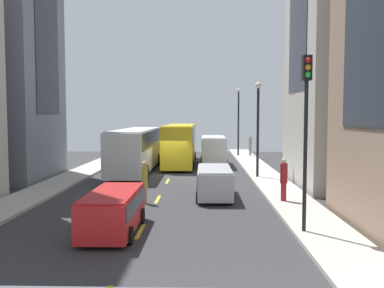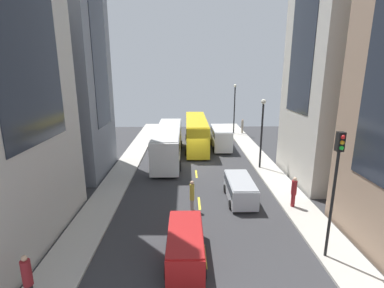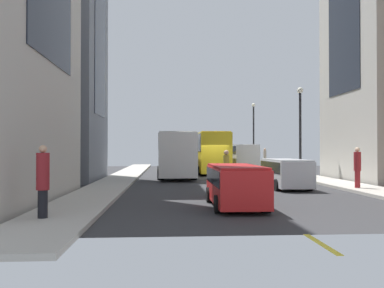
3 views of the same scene
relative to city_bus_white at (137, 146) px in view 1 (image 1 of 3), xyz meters
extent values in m
plane|color=#333335|center=(2.84, -1.90, -2.01)|extent=(40.07, 40.07, 0.00)
cube|color=#B2ADA3|center=(-4.03, -1.90, -1.93)|extent=(2.34, 44.00, 0.15)
cube|color=#B2ADA3|center=(9.70, -1.90, -1.93)|extent=(2.34, 44.00, 0.15)
cube|color=yellow|center=(2.84, -16.90, -2.00)|extent=(0.16, 2.00, 0.01)
cube|color=yellow|center=(2.84, -10.90, -2.00)|extent=(0.16, 2.00, 0.01)
cube|color=yellow|center=(2.84, -4.90, -2.00)|extent=(0.16, 2.00, 0.01)
cube|color=yellow|center=(2.84, 1.10, -2.00)|extent=(0.16, 2.00, 0.01)
cube|color=yellow|center=(2.84, 7.10, -2.00)|extent=(0.16, 2.00, 0.01)
cube|color=yellow|center=(2.84, 13.10, -2.00)|extent=(0.16, 2.00, 0.01)
cube|color=yellow|center=(2.84, 19.10, -2.00)|extent=(0.16, 2.00, 0.01)
cube|color=silver|center=(0.00, 0.00, -0.23)|extent=(2.55, 12.88, 3.00)
cube|color=black|center=(0.00, 0.00, 0.62)|extent=(2.60, 11.85, 1.20)
cube|color=beige|center=(0.00, 0.00, 1.31)|extent=(2.45, 12.36, 0.08)
cylinder|color=black|center=(-1.17, 3.99, -1.51)|extent=(0.46, 1.00, 1.00)
cylinder|color=black|center=(1.17, 3.99, -1.51)|extent=(0.46, 1.00, 1.00)
cylinder|color=black|center=(-1.17, -3.99, -1.51)|extent=(0.46, 1.00, 1.00)
cylinder|color=black|center=(1.17, -3.99, -1.51)|extent=(0.46, 1.00, 1.00)
cube|color=yellow|center=(3.17, 4.81, -0.15)|extent=(2.45, 12.23, 3.30)
cube|color=black|center=(3.17, 4.81, 0.71)|extent=(2.50, 11.25, 1.48)
cube|color=gold|center=(3.17, 4.81, 1.54)|extent=(2.35, 11.74, 0.08)
cylinder|color=black|center=(2.04, 8.60, -1.63)|extent=(0.44, 0.76, 0.76)
cylinder|color=black|center=(4.29, 8.60, -1.63)|extent=(0.44, 0.76, 0.76)
cylinder|color=black|center=(2.04, 1.02, -1.63)|extent=(0.44, 0.76, 0.76)
cylinder|color=black|center=(4.29, 1.02, -1.63)|extent=(0.44, 0.76, 0.76)
cube|color=white|center=(6.14, 3.97, -0.66)|extent=(2.05, 5.68, 2.30)
cube|color=black|center=(6.14, 3.97, 0.09)|extent=(2.09, 5.22, 0.69)
cube|color=silver|center=(6.14, 3.97, 0.53)|extent=(1.97, 5.45, 0.08)
cylinder|color=black|center=(5.20, 5.73, -1.65)|extent=(0.37, 0.72, 0.72)
cylinder|color=black|center=(7.09, 5.73, -1.65)|extent=(0.37, 0.72, 0.72)
cylinder|color=black|center=(5.20, 2.21, -1.65)|extent=(0.37, 0.72, 0.72)
cylinder|color=black|center=(7.09, 2.21, -1.65)|extent=(0.37, 0.72, 0.72)
cube|color=#B7BABF|center=(5.83, -10.37, -1.16)|extent=(1.78, 4.44, 1.36)
cube|color=black|center=(5.83, -10.37, -0.81)|extent=(1.81, 4.08, 0.57)
cube|color=#9C9EA2|center=(5.83, -10.37, -0.44)|extent=(1.71, 4.26, 0.08)
cylinder|color=black|center=(5.02, -9.00, -1.70)|extent=(0.32, 0.62, 0.62)
cylinder|color=black|center=(6.65, -9.00, -1.70)|extent=(0.32, 0.62, 0.62)
cylinder|color=black|center=(5.02, -11.75, -1.70)|extent=(0.32, 0.62, 0.62)
cylinder|color=black|center=(6.65, -11.75, -1.70)|extent=(0.32, 0.62, 0.62)
cube|color=red|center=(1.86, -17.10, -1.18)|extent=(1.73, 4.42, 1.32)
cube|color=black|center=(1.86, -17.10, -0.85)|extent=(1.77, 4.06, 0.55)
cube|color=#A91A1A|center=(1.86, -17.10, -0.48)|extent=(1.66, 4.24, 0.08)
cylinder|color=black|center=(1.06, -15.73, -1.70)|extent=(0.31, 0.62, 0.62)
cylinder|color=black|center=(2.66, -15.73, -1.70)|extent=(0.31, 0.62, 0.62)
cylinder|color=black|center=(1.06, -18.47, -1.70)|extent=(0.31, 0.62, 0.62)
cylinder|color=black|center=(2.66, -18.47, -1.70)|extent=(0.31, 0.62, 0.62)
cylinder|color=gray|center=(2.30, -11.90, -1.63)|extent=(0.23, 0.23, 0.76)
cylinder|color=gold|center=(2.30, -11.90, -0.69)|extent=(0.31, 0.31, 1.11)
sphere|color=tan|center=(2.30, -11.90, -0.01)|extent=(0.26, 0.26, 0.26)
cylinder|color=maroon|center=(9.24, -11.78, -1.42)|extent=(0.27, 0.27, 0.89)
cylinder|color=maroon|center=(9.24, -11.78, -0.48)|extent=(0.36, 0.36, 0.99)
sphere|color=beige|center=(9.24, -11.78, 0.14)|extent=(0.24, 0.24, 0.24)
cylinder|color=gray|center=(10.32, 12.09, -1.42)|extent=(0.26, 0.26, 0.87)
cylinder|color=gray|center=(10.32, 12.09, -0.49)|extent=(0.34, 0.34, 0.99)
sphere|color=tan|center=(10.32, 12.09, 0.13)|extent=(0.24, 0.24, 0.24)
cylinder|color=black|center=(8.93, -17.17, 0.89)|extent=(0.14, 0.14, 5.49)
cube|color=black|center=(8.93, -17.17, 4.08)|extent=(0.32, 0.32, 0.90)
sphere|color=red|center=(8.93, -17.35, 4.33)|extent=(0.20, 0.20, 0.20)
sphere|color=orange|center=(8.93, -17.35, 4.08)|extent=(0.20, 0.20, 0.20)
sphere|color=green|center=(8.93, -17.35, 3.83)|extent=(0.20, 0.20, 0.20)
cylinder|color=black|center=(9.03, -3.56, 1.22)|extent=(0.18, 0.18, 6.16)
sphere|color=silver|center=(9.03, -3.56, 4.48)|extent=(0.44, 0.44, 0.44)
cylinder|color=black|center=(9.03, 12.07, 1.55)|extent=(0.18, 0.18, 6.83)
sphere|color=silver|center=(9.03, 12.07, 5.15)|extent=(0.44, 0.44, 0.44)
camera|label=1|loc=(5.20, -32.07, 2.35)|focal=38.28mm
camera|label=2|loc=(1.93, -29.55, 7.18)|focal=26.58mm
camera|label=3|loc=(-0.69, -31.71, 0.18)|focal=36.68mm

